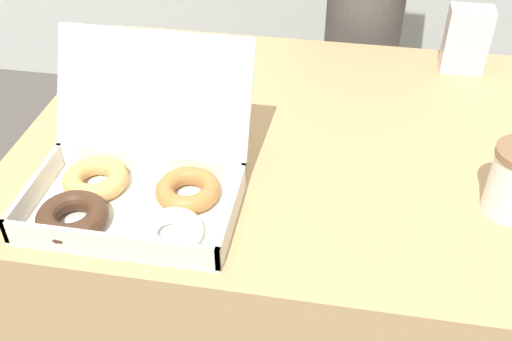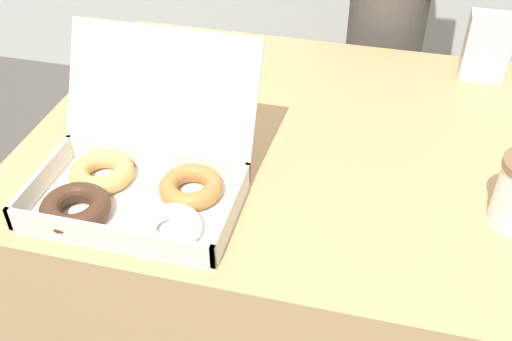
% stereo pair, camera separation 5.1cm
% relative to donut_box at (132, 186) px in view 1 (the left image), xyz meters
% --- Properties ---
extents(table, '(1.01, 0.82, 0.75)m').
position_rel_donut_box_xyz_m(table, '(0.22, 0.25, -0.41)').
color(table, tan).
rests_on(table, ground_plane).
extents(donut_box, '(0.34, 0.33, 0.24)m').
position_rel_donut_box_xyz_m(donut_box, '(0.00, 0.00, 0.00)').
color(donut_box, silver).
rests_on(donut_box, table).
extents(napkin_holder, '(0.09, 0.06, 0.15)m').
position_rel_donut_box_xyz_m(napkin_holder, '(0.58, 0.57, 0.04)').
color(napkin_holder, silver).
rests_on(napkin_holder, table).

